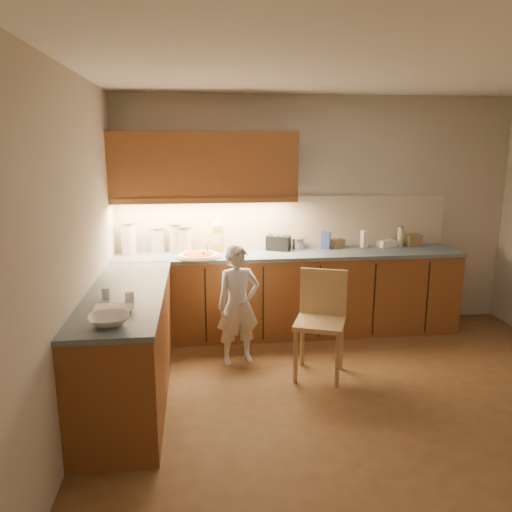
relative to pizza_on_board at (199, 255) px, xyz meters
name	(u,v)px	position (x,y,z in m)	size (l,w,h in m)	color
room	(383,199)	(1.36, -1.56, 0.74)	(4.54, 4.50, 2.62)	brown
l_counter	(243,307)	(0.43, -0.31, -0.48)	(3.77, 2.62, 0.92)	brown
backsplash	(285,222)	(0.98, 0.43, 0.27)	(3.75, 0.02, 0.58)	beige
upper_cabinets	(204,166)	(0.08, 0.26, 0.91)	(1.95, 0.36, 0.73)	brown
pizza_on_board	(199,255)	(0.00, 0.00, 0.00)	(0.46, 0.46, 0.19)	tan
child	(238,305)	(0.36, -0.58, -0.36)	(0.42, 0.28, 1.15)	silver
wooden_chair	(321,315)	(1.09, -0.89, -0.39)	(0.56, 0.56, 0.96)	tan
mixing_bowl	(109,320)	(-0.59, -1.92, 0.01)	(0.26, 0.26, 0.06)	white
canister_a	(128,238)	(-0.74, 0.28, 0.15)	(0.17, 0.17, 0.34)	white
canister_b	(158,240)	(-0.44, 0.32, 0.12)	(0.15, 0.15, 0.27)	silver
canister_c	(177,238)	(-0.23, 0.29, 0.14)	(0.17, 0.17, 0.32)	beige
canister_d	(184,239)	(-0.16, 0.27, 0.12)	(0.18, 0.18, 0.29)	beige
oil_jug	(217,237)	(0.21, 0.27, 0.14)	(0.13, 0.10, 0.34)	gold
toaster	(278,243)	(0.88, 0.26, 0.06)	(0.29, 0.24, 0.17)	black
steel_pot	(297,243)	(1.11, 0.31, 0.04)	(0.16, 0.16, 0.12)	#B3B2B7
blue_box	(326,240)	(1.42, 0.27, 0.08)	(0.10, 0.07, 0.19)	#364AA2
card_box_a	(338,243)	(1.57, 0.31, 0.03)	(0.14, 0.10, 0.10)	#A28157
white_bottle	(364,239)	(1.88, 0.30, 0.08)	(0.06, 0.06, 0.19)	white
flat_pack	(387,243)	(2.15, 0.30, 0.02)	(0.20, 0.14, 0.08)	white
tall_jar	(400,236)	(2.31, 0.31, 0.09)	(0.07, 0.07, 0.23)	silver
card_box_b	(414,240)	(2.47, 0.32, 0.05)	(0.17, 0.13, 0.13)	#9B7E53
dough_cloth	(114,308)	(-0.61, -1.62, -0.01)	(0.27, 0.21, 0.02)	white
spice_jar_a	(106,293)	(-0.71, -1.33, 0.02)	(0.06, 0.06, 0.08)	white
spice_jar_b	(129,298)	(-0.52, -1.50, 0.02)	(0.07, 0.07, 0.09)	white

